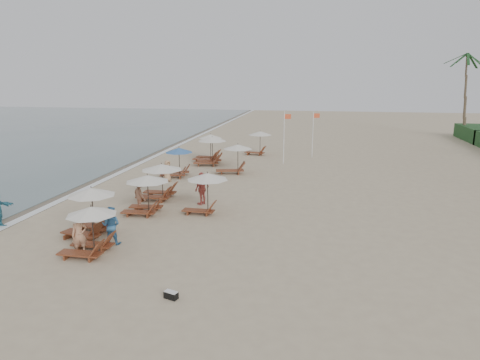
% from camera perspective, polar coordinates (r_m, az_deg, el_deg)
% --- Properties ---
extents(ground, '(160.00, 160.00, 0.00)m').
position_cam_1_polar(ground, '(19.53, -1.99, -8.32)').
color(ground, tan).
rests_on(ground, ground).
extents(wet_sand_band, '(3.20, 140.00, 0.01)m').
position_cam_1_polar(wet_sand_band, '(33.04, -19.66, -0.06)').
color(wet_sand_band, '#6B5E4C').
rests_on(wet_sand_band, ground).
extents(foam_line, '(0.50, 140.00, 0.02)m').
position_cam_1_polar(foam_line, '(32.41, -17.67, -0.14)').
color(foam_line, white).
rests_on(foam_line, ground).
extents(lounger_station_0, '(2.36, 2.07, 2.09)m').
position_cam_1_polar(lounger_station_0, '(19.06, -19.25, -6.24)').
color(lounger_station_0, brown).
rests_on(lounger_station_0, ground).
extents(lounger_station_1, '(2.55, 2.25, 2.29)m').
position_cam_1_polar(lounger_station_1, '(21.34, -19.24, -3.99)').
color(lounger_station_1, brown).
rests_on(lounger_station_1, ground).
extents(lounger_station_2, '(2.53, 2.33, 2.14)m').
position_cam_1_polar(lounger_station_2, '(23.85, -12.37, -1.65)').
color(lounger_station_2, brown).
rests_on(lounger_station_2, ground).
extents(lounger_station_3, '(2.71, 2.46, 2.16)m').
position_cam_1_polar(lounger_station_3, '(26.62, -10.61, -0.10)').
color(lounger_station_3, brown).
rests_on(lounger_station_3, ground).
extents(lounger_station_4, '(2.43, 2.19, 2.18)m').
position_cam_1_polar(lounger_station_4, '(32.44, -8.32, 2.28)').
color(lounger_station_4, brown).
rests_on(lounger_station_4, ground).
extents(lounger_station_5, '(2.79, 2.41, 2.37)m').
position_cam_1_polar(lounger_station_5, '(36.65, -4.02, 3.80)').
color(lounger_station_5, brown).
rests_on(lounger_station_5, ground).
extents(lounger_station_6, '(2.56, 2.04, 2.37)m').
position_cam_1_polar(lounger_station_6, '(38.28, -4.26, 4.02)').
color(lounger_station_6, brown).
rests_on(lounger_station_6, ground).
extents(inland_station_0, '(2.50, 2.24, 2.22)m').
position_cam_1_polar(inland_station_0, '(23.29, -4.69, -0.90)').
color(inland_station_0, brown).
rests_on(inland_station_0, ground).
extents(inland_station_1, '(2.86, 2.24, 2.22)m').
position_cam_1_polar(inland_station_1, '(33.16, -0.79, 3.05)').
color(inland_station_1, brown).
rests_on(inland_station_1, ground).
extents(inland_station_2, '(2.66, 2.24, 2.22)m').
position_cam_1_polar(inland_station_2, '(41.37, 2.36, 5.25)').
color(inland_station_2, brown).
rests_on(inland_station_2, ground).
extents(beachgoer_near, '(0.73, 0.67, 1.68)m').
position_cam_1_polar(beachgoer_near, '(19.33, -20.30, -6.75)').
color(beachgoer_near, tan).
rests_on(beachgoer_near, ground).
extents(beachgoer_mid_a, '(0.88, 0.71, 1.71)m').
position_cam_1_polar(beachgoer_mid_a, '(20.04, -16.53, -5.71)').
color(beachgoer_mid_a, '#316594').
rests_on(beachgoer_mid_a, ground).
extents(beachgoer_mid_b, '(1.26, 1.19, 1.71)m').
position_cam_1_polar(beachgoer_mid_b, '(24.83, -12.98, -1.84)').
color(beachgoer_mid_b, '#885C45').
rests_on(beachgoer_mid_b, ground).
extents(beachgoer_far_a, '(0.89, 1.21, 1.91)m').
position_cam_1_polar(beachgoer_far_a, '(25.16, -5.00, -1.11)').
color(beachgoer_far_a, '#BD554B').
rests_on(beachgoer_far_a, ground).
extents(beachgoer_far_b, '(0.77, 0.88, 1.52)m').
position_cam_1_polar(beachgoer_far_b, '(31.09, -9.48, 1.18)').
color(beachgoer_far_b, tan).
rests_on(beachgoer_far_b, ground).
extents(duffel_bag, '(0.51, 0.37, 0.26)m').
position_cam_1_polar(duffel_bag, '(15.16, -9.02, -14.64)').
color(duffel_bag, black).
rests_on(duffel_bag, ground).
extents(flag_pole_near, '(0.59, 0.08, 4.41)m').
position_cam_1_polar(flag_pole_near, '(37.02, 5.84, 5.87)').
color(flag_pole_near, silver).
rests_on(flag_pole_near, ground).
extents(flag_pole_far, '(0.60, 0.08, 4.23)m').
position_cam_1_polar(flag_pole_far, '(40.38, 9.58, 6.23)').
color(flag_pole_far, silver).
rests_on(flag_pole_far, ground).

